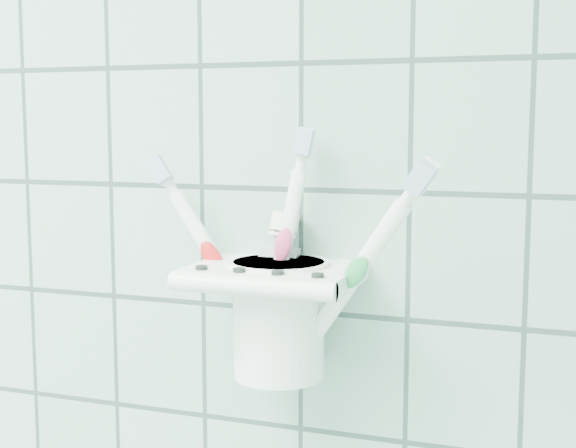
{
  "coord_description": "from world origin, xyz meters",
  "views": [
    {
      "loc": [
        0.9,
        0.53,
        1.42
      ],
      "look_at": [
        0.7,
        1.1,
        1.34
      ],
      "focal_mm": 50.0,
      "sensor_mm": 36.0,
      "label": 1
    }
  ],
  "objects_px": {
    "toothbrush_pink": "(277,241)",
    "toothbrush_blue": "(259,245)",
    "holder_bracket": "(275,276)",
    "toothbrush_orange": "(294,235)",
    "toothpaste_tube": "(262,276)",
    "cup": "(279,314)"
  },
  "relations": [
    {
      "from": "toothbrush_pink",
      "to": "toothbrush_blue",
      "type": "height_order",
      "value": "toothbrush_pink"
    },
    {
      "from": "holder_bracket",
      "to": "toothbrush_pink",
      "type": "distance_m",
      "value": 0.03
    },
    {
      "from": "toothbrush_pink",
      "to": "toothpaste_tube",
      "type": "height_order",
      "value": "toothbrush_pink"
    },
    {
      "from": "toothbrush_blue",
      "to": "toothbrush_orange",
      "type": "bearing_deg",
      "value": 8.47
    },
    {
      "from": "cup",
      "to": "toothbrush_orange",
      "type": "distance_m",
      "value": 0.07
    },
    {
      "from": "toothbrush_orange",
      "to": "toothbrush_pink",
      "type": "bearing_deg",
      "value": 174.06
    },
    {
      "from": "toothbrush_pink",
      "to": "toothpaste_tube",
      "type": "relative_size",
      "value": 1.47
    },
    {
      "from": "toothbrush_orange",
      "to": "toothbrush_blue",
      "type": "bearing_deg",
      "value": -163.74
    },
    {
      "from": "toothbrush_orange",
      "to": "cup",
      "type": "bearing_deg",
      "value": -155.56
    },
    {
      "from": "cup",
      "to": "toothpaste_tube",
      "type": "bearing_deg",
      "value": 156.72
    },
    {
      "from": "cup",
      "to": "toothbrush_blue",
      "type": "xyz_separation_m",
      "value": [
        -0.02,
        -0.0,
        0.06
      ]
    },
    {
      "from": "holder_bracket",
      "to": "toothbrush_orange",
      "type": "xyz_separation_m",
      "value": [
        0.01,
        0.01,
        0.03
      ]
    },
    {
      "from": "toothbrush_pink",
      "to": "toothbrush_blue",
      "type": "distance_m",
      "value": 0.02
    },
    {
      "from": "holder_bracket",
      "to": "toothbrush_orange",
      "type": "distance_m",
      "value": 0.04
    },
    {
      "from": "cup",
      "to": "toothbrush_pink",
      "type": "relative_size",
      "value": 0.49
    },
    {
      "from": "toothbrush_blue",
      "to": "toothpaste_tube",
      "type": "height_order",
      "value": "toothbrush_blue"
    },
    {
      "from": "toothbrush_orange",
      "to": "toothpaste_tube",
      "type": "distance_m",
      "value": 0.05
    },
    {
      "from": "toothbrush_pink",
      "to": "toothbrush_orange",
      "type": "height_order",
      "value": "toothbrush_orange"
    },
    {
      "from": "holder_bracket",
      "to": "cup",
      "type": "height_order",
      "value": "same"
    },
    {
      "from": "cup",
      "to": "toothpaste_tube",
      "type": "distance_m",
      "value": 0.04
    },
    {
      "from": "toothbrush_blue",
      "to": "toothpaste_tube",
      "type": "xyz_separation_m",
      "value": [
        -0.0,
        0.01,
        -0.03
      ]
    },
    {
      "from": "cup",
      "to": "toothbrush_blue",
      "type": "height_order",
      "value": "toothbrush_blue"
    }
  ]
}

